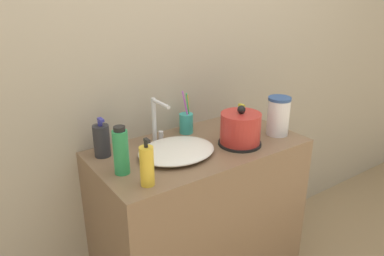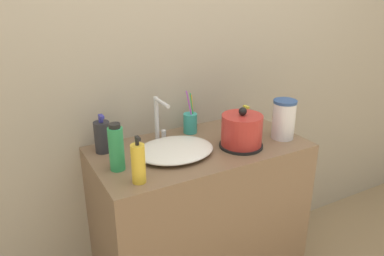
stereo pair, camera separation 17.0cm
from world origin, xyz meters
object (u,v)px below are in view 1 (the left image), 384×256
faucet (157,118)px  mouthwash_bottle (121,151)px  water_pitcher (278,116)px  shampoo_bottle (147,166)px  lotion_bottle (239,121)px  electric_kettle (240,130)px  hand_cream_bottle (102,140)px  toothbrush_cup (186,123)px

faucet → mouthwash_bottle: size_ratio=1.07×
faucet → water_pitcher: 0.60m
shampoo_bottle → lotion_bottle: bearing=17.7°
faucet → electric_kettle: faucet is taller
electric_kettle → hand_cream_bottle: (-0.58, 0.25, 0.00)m
toothbrush_cup → shampoo_bottle: size_ratio=1.17×
toothbrush_cup → mouthwash_bottle: 0.50m
faucet → electric_kettle: 0.40m
lotion_bottle → shampoo_bottle: bearing=-162.3°
lotion_bottle → mouthwash_bottle: mouthwash_bottle is taller
faucet → toothbrush_cup: toothbrush_cup is taller
hand_cream_bottle → water_pitcher: bearing=-17.9°
mouthwash_bottle → water_pitcher: size_ratio=1.04×
electric_kettle → lotion_bottle: bearing=49.7°
toothbrush_cup → lotion_bottle: 0.27m
faucet → water_pitcher: bearing=-25.7°
faucet → toothbrush_cup: size_ratio=0.96×
electric_kettle → water_pitcher: same height
water_pitcher → lotion_bottle: bearing=136.0°
electric_kettle → water_pitcher: 0.24m
shampoo_bottle → water_pitcher: 0.78m
mouthwash_bottle → hand_cream_bottle: mouthwash_bottle is taller
faucet → water_pitcher: faucet is taller
toothbrush_cup → hand_cream_bottle: (-0.45, -0.01, 0.02)m
water_pitcher → electric_kettle: bearing=177.5°
faucet → lotion_bottle: 0.43m
electric_kettle → water_pitcher: bearing=-2.5°
toothbrush_cup → hand_cream_bottle: toothbrush_cup is taller
shampoo_bottle → hand_cream_bottle: (-0.04, 0.34, -0.01)m
faucet → shampoo_bottle: size_ratio=1.12×
toothbrush_cup → mouthwash_bottle: bearing=-155.3°
toothbrush_cup → lotion_bottle: bearing=-32.1°
faucet → water_pitcher: size_ratio=1.11×
faucet → electric_kettle: (0.30, -0.25, -0.05)m
toothbrush_cup → hand_cream_bottle: 0.46m
shampoo_bottle → mouthwash_bottle: size_ratio=0.96×
faucet → hand_cream_bottle: (-0.28, 0.00, -0.05)m
electric_kettle → hand_cream_bottle: electric_kettle is taller
electric_kettle → lotion_bottle: electric_kettle is taller
electric_kettle → lotion_bottle: 0.16m
toothbrush_cup → water_pitcher: 0.46m
electric_kettle → hand_cream_bottle: size_ratio=1.14×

